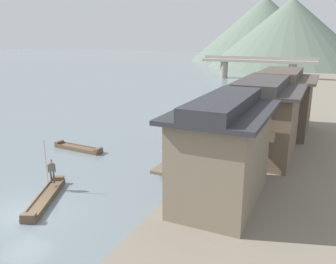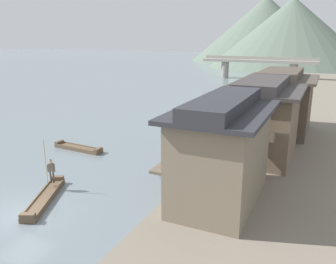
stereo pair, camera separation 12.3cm
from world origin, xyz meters
name	(u,v)px [view 1 (the left image)]	position (x,y,z in m)	size (l,w,h in m)	color
ground_plane	(23,215)	(0.00, 0.00, 0.00)	(400.00, 400.00, 0.00)	slate
riverbank_right	(332,123)	(16.23, 30.00, 0.33)	(18.00, 110.00, 0.66)	slate
boat_foreground_poled	(45,198)	(-0.05, 1.86, 0.18)	(3.14, 5.43, 0.55)	brown
boatman_person	(51,168)	(-0.74, 3.32, 1.56)	(0.44, 0.46, 3.04)	black
boat_moored_nearest	(253,102)	(5.35, 39.68, 0.28)	(1.42, 4.00, 0.77)	brown
boat_moored_second	(267,92)	(5.59, 51.13, 0.17)	(1.78, 4.36, 0.50)	#423328
boat_moored_third	(241,114)	(5.62, 30.38, 0.25)	(0.97, 3.72, 0.68)	#423328
boat_moored_far	(78,148)	(-4.64, 10.76, 0.17)	(5.04, 1.23, 0.51)	brown
boat_midriver_drifting	(182,161)	(5.21, 11.45, 0.26)	(1.26, 5.73, 0.79)	#232326
house_waterfront_nearest	(222,151)	(10.18, 5.47, 3.65)	(5.24, 8.28, 6.14)	#7F705B
house_waterfront_second	(260,119)	(10.72, 14.20, 3.65)	(6.32, 7.98, 6.14)	#75604C
house_waterfront_tall	(279,102)	(11.03, 22.54, 3.65)	(6.95, 8.13, 6.14)	brown
mooring_post_dock_near	(186,178)	(7.58, 6.50, 1.14)	(0.20, 0.20, 0.97)	#473828
mooring_post_dock_mid	(231,135)	(7.58, 17.91, 1.05)	(0.20, 0.20, 0.79)	#473828
stone_bridge	(257,65)	(0.00, 70.07, 3.49)	(26.30, 2.40, 5.30)	gray
hill_far_west	(294,39)	(3.53, 113.74, 8.94)	(48.98, 48.98, 17.88)	#5B6B5B
hill_far_centre	(290,33)	(2.65, 109.00, 10.92)	(52.18, 52.18, 21.85)	#5B6B5B
hill_far_east	(264,29)	(-10.34, 135.65, 12.64)	(58.54, 58.54, 25.27)	#5B6B5B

